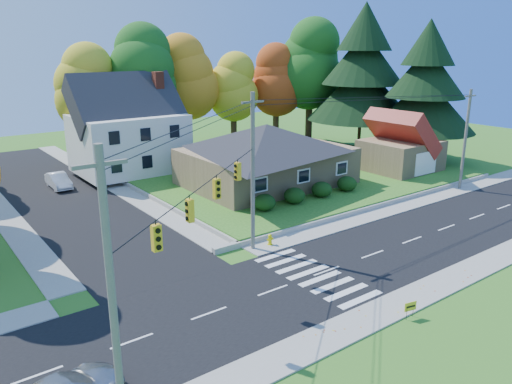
% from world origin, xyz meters
% --- Properties ---
extents(ground, '(120.00, 120.00, 0.00)m').
position_xyz_m(ground, '(0.00, 0.00, 0.00)').
color(ground, '#3D7923').
extents(road_main, '(90.00, 8.00, 0.02)m').
position_xyz_m(road_main, '(0.00, 0.00, 0.01)').
color(road_main, black).
rests_on(road_main, ground).
extents(road_cross, '(8.00, 44.00, 0.02)m').
position_xyz_m(road_cross, '(-8.00, 26.00, 0.01)').
color(road_cross, black).
rests_on(road_cross, ground).
extents(sidewalk_north, '(90.00, 2.00, 0.08)m').
position_xyz_m(sidewalk_north, '(0.00, 5.00, 0.04)').
color(sidewalk_north, '#9C9A90').
rests_on(sidewalk_north, ground).
extents(sidewalk_south, '(90.00, 2.00, 0.08)m').
position_xyz_m(sidewalk_south, '(0.00, -5.00, 0.04)').
color(sidewalk_south, '#9C9A90').
rests_on(sidewalk_south, ground).
extents(lawn, '(30.00, 30.00, 0.50)m').
position_xyz_m(lawn, '(13.00, 21.00, 0.25)').
color(lawn, '#3D7923').
rests_on(lawn, ground).
extents(ranch_house, '(14.60, 10.60, 5.40)m').
position_xyz_m(ranch_house, '(8.00, 16.00, 3.27)').
color(ranch_house, tan).
rests_on(ranch_house, lawn).
extents(colonial_house, '(10.40, 8.40, 9.60)m').
position_xyz_m(colonial_house, '(0.04, 28.00, 4.58)').
color(colonial_house, silver).
rests_on(colonial_house, lawn).
extents(garage, '(7.30, 6.30, 4.60)m').
position_xyz_m(garage, '(22.00, 11.99, 2.84)').
color(garage, tan).
rests_on(garage, lawn).
extents(hedge_row, '(10.70, 1.70, 1.27)m').
position_xyz_m(hedge_row, '(7.50, 9.80, 1.14)').
color(hedge_row, '#163A10').
rests_on(hedge_row, lawn).
extents(traffic_infrastructure, '(38.10, 10.66, 10.00)m').
position_xyz_m(traffic_infrastructure, '(-0.15, 1.35, 5.15)').
color(traffic_infrastructure, '#666059').
rests_on(traffic_infrastructure, ground).
extents(tree_lot_0, '(6.72, 6.72, 12.51)m').
position_xyz_m(tree_lot_0, '(-2.00, 34.00, 8.31)').
color(tree_lot_0, '#3F2A19').
rests_on(tree_lot_0, lawn).
extents(tree_lot_1, '(7.84, 7.84, 14.60)m').
position_xyz_m(tree_lot_1, '(4.00, 33.00, 9.61)').
color(tree_lot_1, '#3F2A19').
rests_on(tree_lot_1, lawn).
extents(tree_lot_2, '(7.28, 7.28, 13.56)m').
position_xyz_m(tree_lot_2, '(10.00, 34.00, 8.96)').
color(tree_lot_2, '#3F2A19').
rests_on(tree_lot_2, lawn).
extents(tree_lot_3, '(6.16, 6.16, 11.47)m').
position_xyz_m(tree_lot_3, '(16.00, 33.00, 7.65)').
color(tree_lot_3, '#3F2A19').
rests_on(tree_lot_3, lawn).
extents(tree_lot_4, '(6.72, 6.72, 12.51)m').
position_xyz_m(tree_lot_4, '(22.00, 32.00, 8.31)').
color(tree_lot_4, '#3F2A19').
rests_on(tree_lot_4, lawn).
extents(tree_lot_5, '(8.40, 8.40, 15.64)m').
position_xyz_m(tree_lot_5, '(26.00, 30.00, 10.27)').
color(tree_lot_5, '#3F2A19').
rests_on(tree_lot_5, lawn).
extents(conifer_east_a, '(12.80, 12.80, 16.96)m').
position_xyz_m(conifer_east_a, '(27.00, 22.00, 9.39)').
color(conifer_east_a, '#3F2A19').
rests_on(conifer_east_a, lawn).
extents(conifer_east_b, '(11.20, 11.20, 14.84)m').
position_xyz_m(conifer_east_b, '(28.00, 14.00, 8.28)').
color(conifer_east_b, '#3F2A19').
rests_on(conifer_east_b, lawn).
extents(white_car, '(1.49, 4.17, 1.37)m').
position_xyz_m(white_car, '(-7.30, 27.40, 0.70)').
color(white_car, silver).
rests_on(white_car, road_cross).
extents(fire_hydrant, '(0.46, 0.36, 0.80)m').
position_xyz_m(fire_hydrant, '(-0.25, 5.01, 0.38)').
color(fire_hydrant, '#D5C806').
rests_on(fire_hydrant, ground).
extents(yard_sign, '(0.67, 0.18, 0.86)m').
position_xyz_m(yard_sign, '(-0.48, -6.13, 0.61)').
color(yard_sign, black).
rests_on(yard_sign, ground).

